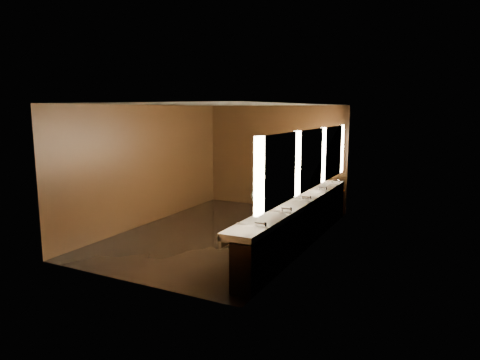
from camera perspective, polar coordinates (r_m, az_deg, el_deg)
name	(u,v)px	position (r m, az deg, el deg)	size (l,w,h in m)	color
floor	(222,233)	(9.49, -2.39, -7.12)	(6.00, 6.00, 0.00)	black
ceiling	(221,104)	(9.10, -2.51, 10.05)	(4.00, 6.00, 0.02)	#2D2D2B
wall_back	(275,157)	(11.87, 4.71, 3.11)	(4.00, 0.02, 2.80)	black
wall_front	(125,195)	(6.78, -15.04, -1.96)	(4.00, 0.02, 2.80)	black
wall_left	(148,165)	(10.31, -12.17, 1.97)	(0.02, 6.00, 2.80)	black
wall_right	(312,177)	(8.40, 9.52, 0.39)	(0.02, 6.00, 2.80)	black
sink_counter	(300,221)	(8.64, 8.05, -5.44)	(0.55, 5.40, 1.01)	black
mirror_band	(311,159)	(8.35, 9.46, 2.77)	(0.06, 5.03, 1.15)	#FFE5BA
person	(262,205)	(8.52, 2.96, -3.31)	(0.60, 0.39, 1.65)	#8BBDCF
trash_bin	(247,261)	(7.05, 0.94, -10.72)	(0.35, 0.35, 0.55)	black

